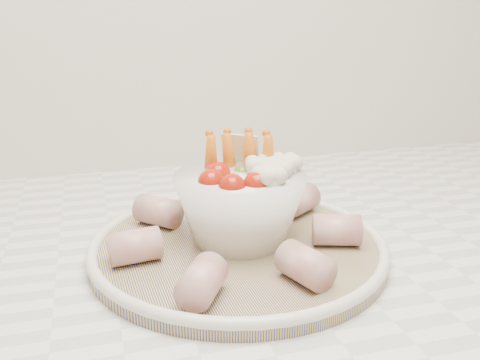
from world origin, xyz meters
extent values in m
cube|color=silver|center=(0.00, 1.45, 0.90)|extent=(2.04, 0.62, 0.04)
cylinder|color=navy|center=(-0.04, 1.40, 0.93)|extent=(0.33, 0.33, 0.01)
torus|color=silver|center=(-0.04, 1.40, 0.94)|extent=(0.32, 0.32, 0.01)
sphere|color=#9B180A|center=(-0.07, 1.40, 1.01)|extent=(0.03, 0.03, 0.03)
sphere|color=#9B180A|center=(-0.05, 1.38, 1.01)|extent=(0.03, 0.03, 0.03)
sphere|color=#9B180A|center=(-0.03, 1.38, 1.01)|extent=(0.03, 0.03, 0.03)
sphere|color=#9B180A|center=(-0.05, 1.42, 1.01)|extent=(0.03, 0.03, 0.03)
sphere|color=#4D6D24|center=(-0.03, 1.43, 1.00)|extent=(0.02, 0.02, 0.02)
cone|color=#C45F12|center=(-0.04, 1.44, 1.02)|extent=(0.03, 0.04, 0.06)
cone|color=#C45F12|center=(-0.01, 1.44, 1.02)|extent=(0.03, 0.04, 0.06)
cone|color=#C45F12|center=(0.00, 1.43, 1.02)|extent=(0.03, 0.04, 0.06)
cone|color=#C45F12|center=(-0.06, 1.44, 1.02)|extent=(0.02, 0.03, 0.06)
sphere|color=silver|center=(0.00, 1.40, 1.01)|extent=(0.03, 0.03, 0.03)
sphere|color=silver|center=(-0.01, 1.38, 1.01)|extent=(0.03, 0.03, 0.03)
sphere|color=silver|center=(0.02, 1.41, 1.01)|extent=(0.03, 0.03, 0.03)
sphere|color=silver|center=(-0.01, 1.41, 1.01)|extent=(0.03, 0.03, 0.03)
cube|color=beige|center=(-0.02, 1.46, 1.02)|extent=(0.04, 0.03, 0.05)
cylinder|color=#AA4E4E|center=(0.06, 1.37, 0.95)|extent=(0.06, 0.05, 0.03)
cylinder|color=#AA4E4E|center=(0.06, 1.46, 0.95)|extent=(0.06, 0.06, 0.03)
cylinder|color=#AA4E4E|center=(-0.03, 1.52, 0.95)|extent=(0.04, 0.05, 0.03)
cylinder|color=#AA4E4E|center=(-0.11, 1.47, 0.95)|extent=(0.06, 0.06, 0.03)
cylinder|color=#AA4E4E|center=(-0.15, 1.39, 0.95)|extent=(0.05, 0.04, 0.03)
cylinder|color=#AA4E4E|center=(-0.10, 1.30, 0.95)|extent=(0.05, 0.06, 0.03)
cylinder|color=#AA4E4E|center=(0.00, 1.30, 0.95)|extent=(0.05, 0.06, 0.03)
camera|label=1|loc=(-0.18, 0.90, 1.18)|focal=40.00mm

